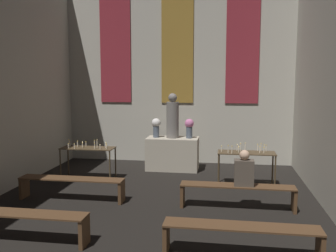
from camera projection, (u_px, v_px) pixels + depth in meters
wall_back at (178, 67)px, 10.83m from camera, size 6.79×0.16×5.50m
altar at (173, 154)px, 10.13m from camera, size 1.38×0.71×0.87m
statue at (173, 118)px, 10.01m from camera, size 0.33×0.33×1.20m
flower_vase_left at (156, 126)px, 10.10m from camera, size 0.24×0.24×0.52m
flower_vase_right at (189, 127)px, 9.97m from camera, size 0.24×0.24×0.52m
candle_rack_left at (88, 151)px, 9.08m from camera, size 1.29×0.51×1.00m
candle_rack_right at (246, 156)px, 8.51m from camera, size 1.29×0.51×0.98m
pew_third_left at (18, 220)px, 5.63m from camera, size 2.14×0.36×0.46m
pew_third_right at (241, 234)px, 5.12m from camera, size 2.14×0.36×0.46m
pew_back_left at (72, 184)px, 7.57m from camera, size 2.14×0.36×0.46m
pew_back_right at (237, 191)px, 7.06m from camera, size 2.14×0.36×0.46m
person_seated at (244, 170)px, 6.99m from camera, size 0.36×0.24×0.68m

